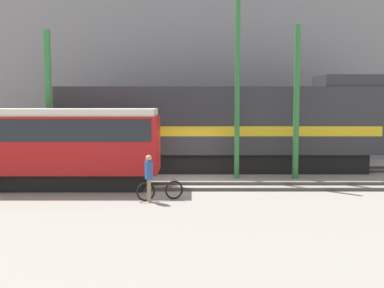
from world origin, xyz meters
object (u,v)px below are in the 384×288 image
(utility_pole_center, at_px, (239,74))
(utility_pole_right, at_px, (298,102))
(person, at_px, (150,173))
(freight_locomotive, at_px, (222,127))
(bicycle, at_px, (161,191))
(streetcar, at_px, (43,143))
(utility_pole_left, at_px, (50,105))

(utility_pole_center, relative_size, utility_pole_right, 1.37)
(person, distance_m, utility_pole_center, 7.66)
(freight_locomotive, height_order, bicycle, freight_locomotive)
(streetcar, bearing_deg, utility_pole_right, 12.86)
(bicycle, relative_size, person, 0.99)
(utility_pole_center, bearing_deg, utility_pole_right, -0.00)
(freight_locomotive, xyz_separation_m, bicycle, (-2.71, -7.71, -1.98))
(streetcar, distance_m, utility_pole_left, 3.06)
(utility_pole_left, height_order, utility_pole_center, utility_pole_center)
(bicycle, bearing_deg, utility_pole_left, 137.56)
(freight_locomotive, distance_m, utility_pole_center, 3.75)
(bicycle, distance_m, utility_pole_center, 7.67)
(person, bearing_deg, utility_pole_left, 133.91)
(utility_pole_left, relative_size, utility_pole_right, 0.96)
(utility_pole_center, xyz_separation_m, utility_pole_right, (2.81, -0.00, -1.35))
(freight_locomotive, bearing_deg, utility_pole_left, -162.74)
(bicycle, relative_size, utility_pole_center, 0.17)
(bicycle, distance_m, person, 0.85)
(streetcar, bearing_deg, person, -30.64)
(person, distance_m, utility_pole_right, 8.87)
(streetcar, height_order, utility_pole_left, utility_pole_left)
(freight_locomotive, xyz_separation_m, utility_pole_right, (3.43, -2.58, 1.29))
(bicycle, bearing_deg, utility_pole_center, 57.01)
(streetcar, relative_size, utility_pole_center, 0.99)
(freight_locomotive, distance_m, bicycle, 8.41)
(streetcar, xyz_separation_m, person, (4.79, -2.84, -0.88))
(freight_locomotive, distance_m, utility_pole_right, 4.49)
(freight_locomotive, xyz_separation_m, utility_pole_center, (0.62, -2.58, 2.64))
(utility_pole_right, bearing_deg, streetcar, -167.14)
(freight_locomotive, xyz_separation_m, streetcar, (-7.89, -5.17, -0.41))
(freight_locomotive, bearing_deg, utility_pole_center, -76.44)
(streetcar, xyz_separation_m, utility_pole_left, (-0.43, 2.58, 1.57))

